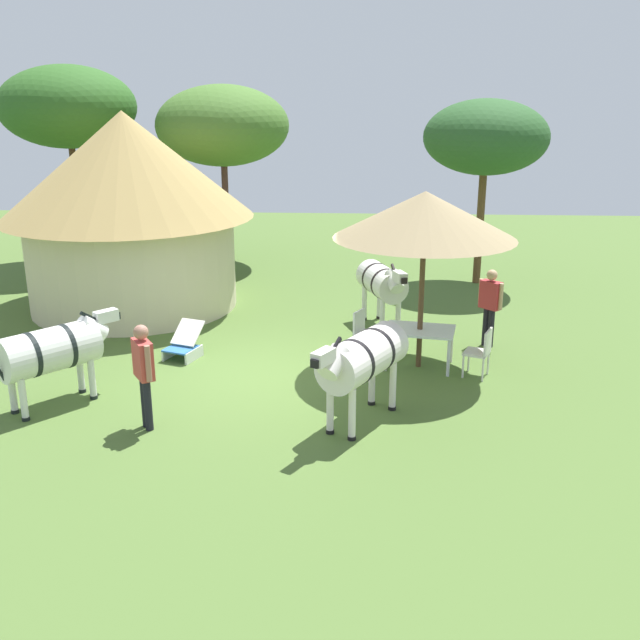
% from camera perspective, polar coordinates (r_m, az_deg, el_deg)
% --- Properties ---
extents(ground_plane, '(36.00, 36.00, 0.00)m').
position_cam_1_polar(ground_plane, '(13.37, -4.29, -4.28)').
color(ground_plane, '#4B662D').
extents(thatched_hut, '(5.76, 5.76, 4.52)m').
position_cam_1_polar(thatched_hut, '(17.54, -14.77, 8.86)').
color(thatched_hut, beige).
rests_on(thatched_hut, ground_plane).
extents(shade_umbrella, '(3.27, 3.27, 3.28)m').
position_cam_1_polar(shade_umbrella, '(13.09, 8.22, 8.13)').
color(shade_umbrella, '#4F3622').
rests_on(shade_umbrella, ground_plane).
extents(patio_dining_table, '(1.40, 1.07, 0.74)m').
position_cam_1_polar(patio_dining_table, '(13.62, 7.81, -1.06)').
color(patio_dining_table, silver).
rests_on(patio_dining_table, ground_plane).
extents(patio_chair_near_hut, '(0.56, 0.57, 0.90)m').
position_cam_1_polar(patio_chair_near_hut, '(13.37, 12.53, -2.28)').
color(patio_chair_near_hut, silver).
rests_on(patio_chair_near_hut, ground_plane).
extents(patio_chair_west_end, '(0.58, 0.58, 0.90)m').
position_cam_1_polar(patio_chair_west_end, '(14.13, 3.44, -0.78)').
color(patio_chair_west_end, white).
rests_on(patio_chair_west_end, ground_plane).
extents(guest_beside_umbrella, '(0.44, 0.45, 1.59)m').
position_cam_1_polar(guest_beside_umbrella, '(14.88, 13.18, 1.48)').
color(guest_beside_umbrella, black).
rests_on(guest_beside_umbrella, ground_plane).
extents(standing_watcher, '(0.42, 0.51, 1.67)m').
position_cam_1_polar(standing_watcher, '(11.25, -13.65, -3.60)').
color(standing_watcher, black).
rests_on(standing_watcher, ground_plane).
extents(striped_lounge_chair, '(0.77, 0.92, 0.66)m').
position_cam_1_polar(striped_lounge_chair, '(14.32, -10.62, -1.92)').
color(striped_lounge_chair, '#2C64B2').
rests_on(striped_lounge_chair, ground_plane).
extents(zebra_nearest_camera, '(1.11, 2.02, 1.55)m').
position_cam_1_polar(zebra_nearest_camera, '(15.70, 4.91, 2.93)').
color(zebra_nearest_camera, silver).
rests_on(zebra_nearest_camera, ground_plane).
extents(zebra_by_umbrella, '(1.47, 2.09, 1.60)m').
position_cam_1_polar(zebra_by_umbrella, '(11.11, 3.27, -3.04)').
color(zebra_by_umbrella, silver).
rests_on(zebra_by_umbrella, ground_plane).
extents(zebra_toward_hut, '(1.68, 1.83, 1.49)m').
position_cam_1_polar(zebra_toward_hut, '(12.52, -20.24, -2.22)').
color(zebra_toward_hut, silver).
rests_on(zebra_toward_hut, ground_plane).
extents(acacia_tree_far_lawn, '(3.17, 3.17, 4.76)m').
position_cam_1_polar(acacia_tree_far_lawn, '(19.47, 12.85, 13.75)').
color(acacia_tree_far_lawn, brown).
rests_on(acacia_tree_far_lawn, ground_plane).
extents(acacia_tree_left_background, '(3.79, 3.79, 5.11)m').
position_cam_1_polar(acacia_tree_left_background, '(21.62, -7.63, 14.84)').
color(acacia_tree_left_background, '#4F2F2F').
rests_on(acacia_tree_left_background, ground_plane).
extents(acacia_tree_behind_hut, '(3.80, 3.80, 5.63)m').
position_cam_1_polar(acacia_tree_behind_hut, '(22.37, -19.15, 15.47)').
color(acacia_tree_behind_hut, '#492F20').
rests_on(acacia_tree_behind_hut, ground_plane).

